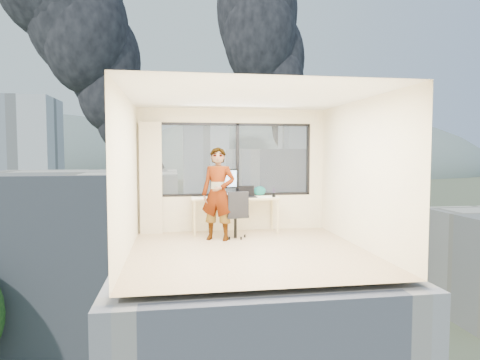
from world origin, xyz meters
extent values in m
cube|color=#CEB286|center=(0.00, 0.00, 0.00)|extent=(4.00, 4.00, 0.01)
cube|color=white|center=(0.00, 0.00, 2.60)|extent=(4.00, 4.00, 0.01)
cube|color=#FAF0C1|center=(0.00, -2.00, 1.30)|extent=(4.00, 0.01, 2.60)
cube|color=#FAF0C1|center=(-2.00, 0.00, 1.30)|extent=(0.01, 4.00, 2.60)
cube|color=#FAF0C1|center=(2.00, 0.00, 1.30)|extent=(0.01, 4.00, 2.60)
cube|color=beige|center=(-1.72, 1.88, 1.15)|extent=(0.45, 0.14, 2.30)
cube|color=beige|center=(0.00, 1.66, 0.38)|extent=(1.80, 0.60, 0.75)
imported|color=#2D2D33|center=(-0.42, 1.03, 0.89)|extent=(0.76, 0.63, 1.78)
cube|color=white|center=(-0.07, 1.84, 0.78)|extent=(0.33, 0.29, 0.07)
cube|color=black|center=(-0.11, 1.51, 0.76)|extent=(0.11, 0.05, 0.01)
cylinder|color=black|center=(0.80, 1.56, 0.80)|extent=(0.09, 0.09, 0.09)
ellipsoid|color=#0D5252|center=(0.57, 1.89, 0.85)|extent=(0.29, 0.21, 0.20)
cube|color=#515B3D|center=(0.00, 120.00, -14.00)|extent=(400.00, 400.00, 0.04)
cube|color=#F2E6CB|center=(-9.00, 30.00, -7.00)|extent=(16.00, 12.00, 14.00)
cube|color=white|center=(12.00, 38.00, -6.00)|extent=(14.00, 13.00, 16.00)
cube|color=silver|center=(-35.00, 95.00, 0.00)|extent=(14.00, 14.00, 28.00)
cube|color=silver|center=(8.00, 120.00, 1.00)|extent=(13.00, 13.00, 30.00)
cube|color=silver|center=(45.00, 140.00, -1.00)|extent=(15.00, 15.00, 26.00)
cube|color=silver|center=(-60.00, 150.00, -3.00)|extent=(16.00, 14.00, 22.00)
ellipsoid|color=slate|center=(-120.00, 320.00, -14.00)|extent=(288.00, 216.00, 90.00)
ellipsoid|color=slate|center=(100.00, 320.00, -14.00)|extent=(300.00, 220.00, 96.00)
camera|label=1|loc=(-1.24, -6.92, 1.68)|focal=31.43mm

